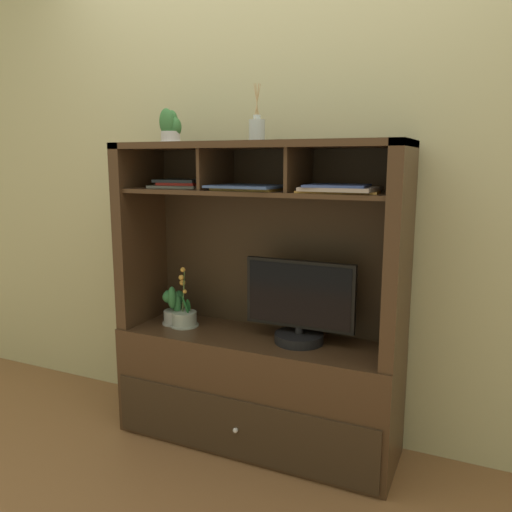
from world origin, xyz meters
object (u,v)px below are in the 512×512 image
object	(u,v)px
magazine_stack_centre	(181,184)
magazine_stack_right	(339,189)
potted_fern	(174,307)
diffuser_bottle	(257,130)
tv_monitor	(299,307)
potted_orchid	(184,317)
media_console	(257,352)
potted_succulent	(170,127)
magazine_stack_left	(248,187)

from	to	relation	value
magazine_stack_centre	magazine_stack_right	world-z (taller)	magazine_stack_centre
potted_fern	diffuser_bottle	xyz separation A→B (m)	(0.46, 0.01, 0.88)
magazine_stack_centre	diffuser_bottle	bearing A→B (deg)	-5.28
tv_monitor	magazine_stack_right	world-z (taller)	magazine_stack_right
potted_orchid	potted_fern	size ratio (longest dim) A/B	1.49
tv_monitor	diffuser_bottle	bearing A→B (deg)	178.71
media_console	magazine_stack_centre	size ratio (longest dim) A/B	5.13
tv_monitor	potted_orchid	xyz separation A→B (m)	(-0.61, -0.02, -0.12)
media_console	diffuser_bottle	xyz separation A→B (m)	(0.00, 0.00, 1.05)
magazine_stack_centre	diffuser_bottle	distance (m)	0.50
potted_succulent	potted_fern	bearing A→B (deg)	135.74
media_console	tv_monitor	xyz separation A→B (m)	(0.22, -0.00, 0.25)
media_console	magazine_stack_right	bearing A→B (deg)	-10.19
tv_monitor	diffuser_bottle	xyz separation A→B (m)	(-0.22, 0.00, 0.80)
potted_fern	magazine_stack_left	world-z (taller)	magazine_stack_left
magazine_stack_right	diffuser_bottle	bearing A→B (deg)	169.60
potted_succulent	magazine_stack_right	bearing A→B (deg)	-3.02
potted_fern	media_console	bearing A→B (deg)	0.73
media_console	potted_succulent	distance (m)	1.16
tv_monitor	magazine_stack_centre	world-z (taller)	magazine_stack_centre
media_console	potted_fern	size ratio (longest dim) A/B	7.07
potted_orchid	potted_fern	bearing A→B (deg)	169.03
potted_orchid	magazine_stack_left	xyz separation A→B (m)	(0.38, -0.04, 0.67)
diffuser_bottle	potted_succulent	bearing A→B (deg)	-176.15
media_console	tv_monitor	distance (m)	0.33
media_console	magazine_stack_left	distance (m)	0.80
magazine_stack_right	potted_orchid	bearing A→B (deg)	176.15
tv_monitor	potted_orchid	size ratio (longest dim) A/B	1.69
potted_fern	tv_monitor	bearing A→B (deg)	0.21
magazine_stack_left	diffuser_bottle	xyz separation A→B (m)	(0.02, 0.06, 0.25)
media_console	tv_monitor	bearing A→B (deg)	-0.90
potted_fern	potted_orchid	bearing A→B (deg)	-10.97
potted_orchid	magazine_stack_right	bearing A→B (deg)	-3.85
potted_orchid	magazine_stack_right	world-z (taller)	magazine_stack_right
potted_fern	magazine_stack_right	bearing A→B (deg)	-4.41
magazine_stack_centre	diffuser_bottle	world-z (taller)	diffuser_bottle
media_console	diffuser_bottle	bearing A→B (deg)	90.00
tv_monitor	magazine_stack_left	bearing A→B (deg)	-165.99
media_console	tv_monitor	world-z (taller)	media_console
magazine_stack_right	potted_succulent	xyz separation A→B (m)	(-0.85, 0.04, 0.27)
potted_orchid	magazine_stack_centre	bearing A→B (deg)	121.10
magazine_stack_right	diffuser_bottle	world-z (taller)	diffuser_bottle
magazine_stack_centre	potted_succulent	size ratio (longest dim) A/B	1.77
magazine_stack_centre	potted_fern	bearing A→B (deg)	-123.19
tv_monitor	magazine_stack_left	xyz separation A→B (m)	(-0.23, -0.06, 0.54)
media_console	magazine_stack_left	bearing A→B (deg)	-105.01
magazine_stack_left	diffuser_bottle	world-z (taller)	diffuser_bottle
magazine_stack_right	magazine_stack_centre	bearing A→B (deg)	172.23
media_console	diffuser_bottle	world-z (taller)	diffuser_bottle
potted_fern	potted_succulent	bearing A→B (deg)	-44.26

